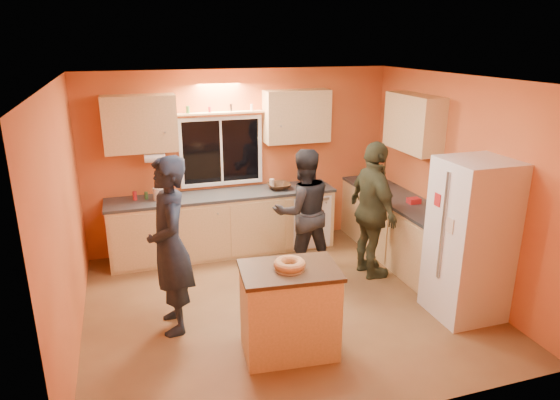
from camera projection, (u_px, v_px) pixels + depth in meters
name	position (u px, v px, depth m)	size (l,w,h in m)	color
ground	(284.00, 304.00, 5.92)	(4.50, 4.50, 0.00)	brown
room_shell	(283.00, 163.00, 5.82)	(4.54, 4.04, 2.61)	orange
back_counter	(248.00, 221.00, 7.32)	(4.23, 0.62, 0.90)	tan
right_counter	(408.00, 235.00, 6.79)	(0.62, 1.84, 0.90)	tan
refrigerator	(470.00, 240.00, 5.46)	(0.72, 0.70, 1.80)	silver
island	(289.00, 310.00, 4.90)	(1.00, 0.73, 0.91)	tan
bundt_pastry	(290.00, 264.00, 4.74)	(0.31, 0.31, 0.09)	#B47849
person_left	(170.00, 246.00, 5.16)	(0.69, 0.46, 1.90)	black
person_center	(303.00, 211.00, 6.55)	(0.81, 0.63, 1.67)	black
person_right	(373.00, 211.00, 6.38)	(1.05, 0.44, 1.80)	#313622
mixing_bowl	(279.00, 186.00, 7.29)	(0.34, 0.34, 0.08)	black
utensil_crock	(158.00, 194.00, 6.78)	(0.14, 0.14, 0.17)	beige
potted_plant	(437.00, 205.00, 6.14)	(0.25, 0.22, 0.28)	gray
red_box	(414.00, 201.00, 6.65)	(0.16, 0.12, 0.07)	red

